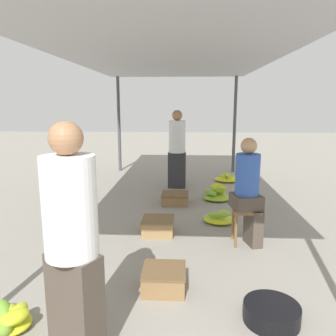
# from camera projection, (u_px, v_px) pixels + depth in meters

# --- Properties ---
(canopy_post_back_left) EXTENTS (0.08, 0.08, 2.49)m
(canopy_post_back_left) POSITION_uv_depth(u_px,v_px,m) (119.00, 125.00, 8.72)
(canopy_post_back_left) COLOR #4C4C51
(canopy_post_back_left) RESTS_ON ground
(canopy_post_back_right) EXTENTS (0.08, 0.08, 2.49)m
(canopy_post_back_right) POSITION_uv_depth(u_px,v_px,m) (235.00, 125.00, 8.56)
(canopy_post_back_right) COLOR #4C4C51
(canopy_post_back_right) RESTS_ON ground
(canopy_tarp) EXTENTS (3.46, 7.31, 0.04)m
(canopy_tarp) POSITION_uv_depth(u_px,v_px,m) (170.00, 55.00, 5.01)
(canopy_tarp) COLOR #B2B2B7
(canopy_tarp) RESTS_ON canopy_post_front_left
(vendor_foreground) EXTENTS (0.48, 0.48, 1.68)m
(vendor_foreground) POSITION_uv_depth(u_px,v_px,m) (72.00, 242.00, 2.19)
(vendor_foreground) COLOR #4C4238
(vendor_foreground) RESTS_ON ground
(stool) EXTENTS (0.34, 0.34, 0.48)m
(stool) POSITION_uv_depth(u_px,v_px,m) (246.00, 216.00, 4.18)
(stool) COLOR brown
(stool) RESTS_ON ground
(vendor_seated) EXTENTS (0.41, 0.41, 1.38)m
(vendor_seated) POSITION_uv_depth(u_px,v_px,m) (249.00, 189.00, 4.11)
(vendor_seated) COLOR #4C4238
(vendor_seated) RESTS_ON ground
(basin_black) EXTENTS (0.46, 0.46, 0.15)m
(basin_black) POSITION_uv_depth(u_px,v_px,m) (271.00, 313.00, 2.71)
(basin_black) COLOR black
(basin_black) RESTS_ON ground
(banana_pile_left_0) EXTENTS (0.48, 0.51, 0.20)m
(banana_pile_left_0) POSITION_uv_depth(u_px,v_px,m) (6.00, 318.00, 2.63)
(banana_pile_left_0) COLOR #BBCF2B
(banana_pile_left_0) RESTS_ON ground
(banana_pile_left_1) EXTENTS (0.49, 0.46, 0.25)m
(banana_pile_left_1) POSITION_uv_depth(u_px,v_px,m) (72.00, 234.00, 4.32)
(banana_pile_left_1) COLOR #ACC92D
(banana_pile_left_1) RESTS_ON ground
(banana_pile_right_0) EXTENTS (0.52, 0.47, 0.20)m
(banana_pile_right_0) POSITION_uv_depth(u_px,v_px,m) (218.00, 218.00, 5.00)
(banana_pile_right_0) COLOR #99C131
(banana_pile_right_0) RESTS_ON ground
(banana_pile_right_1) EXTENTS (0.58, 0.56, 0.22)m
(banana_pile_right_1) POSITION_uv_depth(u_px,v_px,m) (227.00, 178.00, 7.70)
(banana_pile_right_1) COLOR #B4CC2C
(banana_pile_right_1) RESTS_ON ground
(banana_pile_right_2) EXTENTS (0.54, 0.55, 0.32)m
(banana_pile_right_2) POSITION_uv_depth(u_px,v_px,m) (217.00, 194.00, 6.19)
(banana_pile_right_2) COLOR #78B437
(banana_pile_right_2) RESTS_ON ground
(crate_near) EXTENTS (0.42, 0.42, 0.21)m
(crate_near) POSITION_uv_depth(u_px,v_px,m) (164.00, 279.00, 3.18)
(crate_near) COLOR olive
(crate_near) RESTS_ON ground
(crate_mid) EXTENTS (0.48, 0.48, 0.19)m
(crate_mid) POSITION_uv_depth(u_px,v_px,m) (175.00, 198.00, 5.95)
(crate_mid) COLOR olive
(crate_mid) RESTS_ON ground
(crate_far) EXTENTS (0.44, 0.44, 0.22)m
(crate_far) POSITION_uv_depth(u_px,v_px,m) (158.00, 226.00, 4.56)
(crate_far) COLOR #9E7A4C
(crate_far) RESTS_ON ground
(shopper_walking_mid) EXTENTS (0.38, 0.38, 1.66)m
(shopper_walking_mid) POSITION_uv_depth(u_px,v_px,m) (177.00, 148.00, 6.96)
(shopper_walking_mid) COLOR #2D2D33
(shopper_walking_mid) RESTS_ON ground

